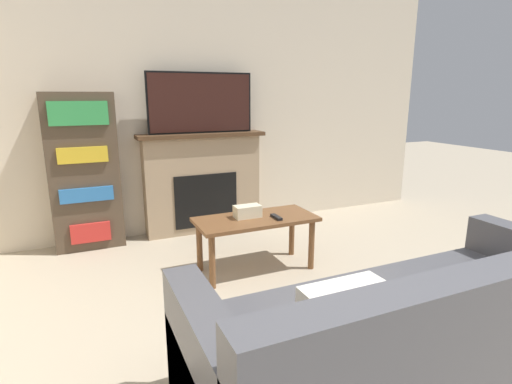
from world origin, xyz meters
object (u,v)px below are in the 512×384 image
couch (417,345)px  coffee_table (256,226)px  bookshelf (85,172)px  fireplace (203,182)px  tv (201,103)px

couch → coffee_table: 1.68m
bookshelf → fireplace: bearing=1.1°
couch → coffee_table: couch is taller
fireplace → tv: tv is taller
bookshelf → couch: bearing=-64.3°
couch → coffee_table: (-0.10, 1.67, 0.10)m
bookshelf → tv: bearing=0.1°
fireplace → coffee_table: fireplace is taller
coffee_table → fireplace: bearing=94.8°
coffee_table → tv: bearing=94.9°
fireplace → couch: fireplace is taller
fireplace → tv: bearing=-90.0°
fireplace → tv: (0.00, -0.02, 0.84)m
couch → bookshelf: bookshelf is taller
coffee_table → bookshelf: (-1.26, 1.16, 0.35)m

